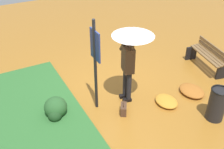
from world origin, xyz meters
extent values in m
plane|color=#9E6623|center=(0.00, 0.00, 0.00)|extent=(18.00, 18.00, 0.00)
cylinder|color=black|center=(0.20, 0.09, 0.43)|extent=(0.12, 0.12, 0.86)
cylinder|color=black|center=(0.38, 0.09, 0.43)|extent=(0.12, 0.12, 0.86)
cube|color=black|center=(0.20, 0.05, 0.04)|extent=(0.16, 0.24, 0.08)
cube|color=black|center=(0.38, 0.05, 0.04)|extent=(0.16, 0.24, 0.08)
cube|color=#473323|center=(0.29, 0.09, 1.18)|extent=(0.43, 0.33, 0.64)
sphere|color=tan|center=(0.29, 0.09, 1.64)|extent=(0.20, 0.20, 0.20)
ellipsoid|color=black|center=(0.29, 0.09, 1.67)|extent=(0.20, 0.20, 0.15)
cylinder|color=#473323|center=(0.07, 0.06, 1.39)|extent=(0.18, 0.13, 0.18)
cylinder|color=#473323|center=(0.11, 0.05, 1.48)|extent=(0.24, 0.11, 0.33)
cube|color=black|center=(0.20, 0.07, 1.62)|extent=(0.07, 0.03, 0.14)
cylinder|color=#473323|center=(0.45, 0.09, 1.42)|extent=(0.11, 0.10, 0.09)
cylinder|color=#473323|center=(0.43, 0.10, 1.51)|extent=(0.10, 0.09, 0.23)
cylinder|color=#A5A5AD|center=(0.43, 0.11, 1.83)|extent=(0.02, 0.02, 0.41)
cone|color=silver|center=(0.43, 0.11, 1.92)|extent=(0.96, 0.96, 0.16)
sphere|color=#A5A5AD|center=(0.43, 0.11, 2.03)|extent=(0.02, 0.02, 0.02)
cylinder|color=black|center=(0.20, -0.73, 1.15)|extent=(0.07, 0.07, 2.30)
cube|color=navy|center=(0.20, -0.71, 1.70)|extent=(0.44, 0.04, 0.70)
cube|color=silver|center=(0.20, -0.69, 1.70)|extent=(0.38, 0.01, 0.64)
cube|color=#4C3323|center=(0.73, -0.27, 0.12)|extent=(0.33, 0.28, 0.24)
torus|color=#4C3323|center=(0.73, -0.27, 0.28)|extent=(0.16, 0.11, 0.18)
cube|color=black|center=(-0.52, 2.98, 0.22)|extent=(0.13, 0.36, 0.44)
cube|color=black|center=(0.76, 2.98, 0.22)|extent=(0.13, 0.36, 0.44)
cube|color=brown|center=(0.12, 2.86, 0.46)|extent=(1.39, 0.39, 0.04)
cube|color=brown|center=(0.12, 2.98, 0.46)|extent=(1.39, 0.39, 0.04)
cube|color=brown|center=(0.12, 3.10, 0.46)|extent=(1.39, 0.39, 0.04)
cube|color=brown|center=(0.12, 3.15, 0.56)|extent=(1.38, 0.33, 0.10)
cube|color=brown|center=(0.12, 3.15, 0.70)|extent=(1.38, 0.33, 0.10)
cylinder|color=black|center=(1.90, 1.52, 0.40)|extent=(0.40, 0.40, 0.80)
torus|color=black|center=(1.90, 1.52, 0.82)|extent=(0.42, 0.42, 0.04)
ellipsoid|color=#285628|center=(0.03, -1.72, 0.24)|extent=(0.54, 0.54, 0.49)
ellipsoid|color=#1E421E|center=(0.19, -1.80, 0.16)|extent=(0.32, 0.32, 0.32)
ellipsoid|color=#A86023|center=(0.90, 1.74, 0.08)|extent=(0.72, 0.58, 0.16)
ellipsoid|color=#C68428|center=(0.93, 0.87, 0.07)|extent=(0.64, 0.51, 0.14)
camera|label=1|loc=(5.03, -2.92, 4.35)|focal=43.64mm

